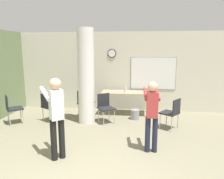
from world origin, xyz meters
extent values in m
cube|color=beige|center=(0.00, 5.06, 1.40)|extent=(8.00, 0.12, 2.80)
cylinder|color=black|center=(-0.07, 4.99, 2.05)|extent=(0.30, 0.03, 0.30)
cylinder|color=white|center=(-0.07, 4.97, 2.05)|extent=(0.26, 0.01, 0.25)
cube|color=#99999E|center=(1.39, 5.00, 1.35)|extent=(1.60, 0.01, 1.16)
cube|color=white|center=(1.39, 4.99, 1.35)|extent=(1.54, 0.02, 1.10)
cylinder|color=white|center=(-0.66, 3.47, 1.40)|extent=(0.48, 0.48, 2.80)
cube|color=tan|center=(0.49, 4.46, 0.76)|extent=(1.68, 0.71, 0.03)
cylinder|color=gray|center=(-0.29, 4.17, 0.37)|extent=(0.04, 0.04, 0.74)
cylinder|color=gray|center=(1.27, 4.17, 0.37)|extent=(0.04, 0.04, 0.74)
cylinder|color=gray|center=(-0.29, 4.76, 0.37)|extent=(0.04, 0.04, 0.74)
cylinder|color=gray|center=(1.27, 4.76, 0.37)|extent=(0.04, 0.04, 0.74)
cylinder|color=silver|center=(0.46, 4.50, 0.87)|extent=(0.07, 0.07, 0.19)
cylinder|color=silver|center=(0.46, 4.50, 1.00)|extent=(0.03, 0.03, 0.08)
cylinder|color=gray|center=(0.79, 3.94, 0.16)|extent=(0.27, 0.27, 0.31)
cube|color=#232328|center=(-1.78, 3.47, 0.45)|extent=(0.60, 0.60, 0.04)
cube|color=#232328|center=(-1.89, 3.30, 0.67)|extent=(0.35, 0.23, 0.40)
cylinder|color=#B7B7BC|center=(-1.54, 3.53, 0.21)|extent=(0.02, 0.02, 0.43)
cylinder|color=#B7B7BC|center=(-1.84, 3.72, 0.21)|extent=(0.02, 0.02, 0.43)
cylinder|color=#B7B7BC|center=(-1.72, 3.23, 0.21)|extent=(0.02, 0.02, 0.43)
cylinder|color=#B7B7BC|center=(-2.03, 3.41, 0.21)|extent=(0.02, 0.02, 0.43)
cube|color=#232328|center=(-2.77, 3.13, 0.45)|extent=(0.62, 0.62, 0.04)
cube|color=#232328|center=(-2.93, 3.00, 0.67)|extent=(0.27, 0.33, 0.40)
cylinder|color=#B7B7BC|center=(-2.52, 3.10, 0.21)|extent=(0.02, 0.02, 0.43)
cylinder|color=#B7B7BC|center=(-2.74, 3.38, 0.21)|extent=(0.02, 0.02, 0.43)
cylinder|color=#B7B7BC|center=(-2.80, 2.88, 0.21)|extent=(0.02, 0.02, 0.43)
cylinder|color=#B7B7BC|center=(-3.02, 3.16, 0.21)|extent=(0.02, 0.02, 0.43)
cube|color=#232328|center=(-0.05, 3.47, 0.45)|extent=(0.61, 0.61, 0.04)
cube|color=#232328|center=(-0.17, 3.64, 0.67)|extent=(0.34, 0.25, 0.40)
cylinder|color=#B7B7BC|center=(-0.10, 3.22, 0.21)|extent=(0.02, 0.02, 0.43)
cylinder|color=#B7B7BC|center=(0.20, 3.43, 0.21)|extent=(0.02, 0.02, 0.43)
cylinder|color=#B7B7BC|center=(-0.30, 3.52, 0.21)|extent=(0.02, 0.02, 0.43)
cylinder|color=#B7B7BC|center=(-0.01, 3.72, 0.21)|extent=(0.02, 0.02, 0.43)
cube|color=#232328|center=(-0.82, 4.07, 0.45)|extent=(0.56, 0.56, 0.04)
cube|color=#232328|center=(-0.88, 3.88, 0.67)|extent=(0.39, 0.15, 0.40)
cylinder|color=#B7B7BC|center=(-0.59, 4.18, 0.21)|extent=(0.02, 0.02, 0.43)
cylinder|color=#B7B7BC|center=(-0.93, 4.30, 0.21)|extent=(0.02, 0.02, 0.43)
cylinder|color=#B7B7BC|center=(-0.70, 3.84, 0.21)|extent=(0.02, 0.02, 0.43)
cylinder|color=#B7B7BC|center=(-1.04, 3.96, 0.21)|extent=(0.02, 0.02, 0.43)
cube|color=#232328|center=(1.76, 3.22, 0.45)|extent=(0.62, 0.62, 0.04)
cube|color=#232328|center=(1.92, 3.10, 0.67)|extent=(0.26, 0.34, 0.40)
cylinder|color=#B7B7BC|center=(1.72, 3.47, 0.21)|extent=(0.02, 0.02, 0.43)
cylinder|color=#B7B7BC|center=(1.50, 3.18, 0.21)|extent=(0.02, 0.02, 0.43)
cylinder|color=#B7B7BC|center=(2.01, 3.26, 0.21)|extent=(0.02, 0.02, 0.43)
cylinder|color=#B7B7BC|center=(1.79, 2.97, 0.21)|extent=(0.02, 0.02, 0.43)
cylinder|color=black|center=(-0.64, 1.24, 0.42)|extent=(0.12, 0.12, 0.84)
cylinder|color=black|center=(-0.77, 1.13, 0.42)|extent=(0.12, 0.12, 0.84)
cube|color=white|center=(-0.71, 1.19, 1.14)|extent=(0.31, 0.30, 0.59)
sphere|color=#D8AD8C|center=(-0.71, 1.19, 1.55)|extent=(0.23, 0.23, 0.23)
cylinder|color=white|center=(-0.76, 1.45, 1.33)|extent=(0.40, 0.46, 0.24)
cylinder|color=white|center=(-0.96, 1.28, 1.33)|extent=(0.40, 0.46, 0.24)
cube|color=white|center=(-1.11, 1.46, 1.33)|extent=(0.11, 0.12, 0.04)
cylinder|color=#1E2338|center=(1.25, 1.73, 0.39)|extent=(0.11, 0.11, 0.78)
cylinder|color=#1E2338|center=(1.10, 1.72, 0.39)|extent=(0.11, 0.11, 0.78)
cube|color=#B23838|center=(1.18, 1.73, 1.06)|extent=(0.24, 0.19, 0.55)
sphere|color=#D8AD8C|center=(1.18, 1.73, 1.44)|extent=(0.21, 0.21, 0.21)
cylinder|color=#B23838|center=(1.29, 1.95, 1.23)|extent=(0.10, 0.49, 0.22)
cylinder|color=#B23838|center=(1.04, 1.94, 1.23)|extent=(0.10, 0.49, 0.22)
cube|color=white|center=(1.03, 2.16, 1.24)|extent=(0.04, 0.13, 0.04)
camera|label=1|loc=(0.87, -2.78, 2.21)|focal=35.00mm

